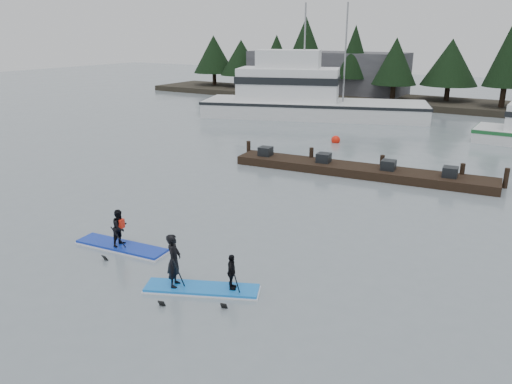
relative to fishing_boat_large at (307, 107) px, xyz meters
The scene contains 10 objects.
ground 31.21m from the fishing_boat_large, 72.51° to the right, with size 160.00×160.00×0.00m, color slate.
far_shore 15.43m from the fishing_boat_large, 52.55° to the left, with size 70.00×8.00×0.60m, color #2D281E.
treeline 15.44m from the fishing_boat_large, 52.55° to the left, with size 60.00×4.00×8.00m, color black, non-canonical shape.
waterfront_building 15.07m from the fishing_boat_large, 107.99° to the left, with size 18.00×6.00×5.00m, color #4C4C51.
fishing_boat_large is the anchor object (origin of this frame).
floating_dock 18.80m from the fishing_boat_large, 55.31° to the right, with size 13.71×1.83×0.46m, color black.
buoy_a 4.10m from the fishing_boat_large, 130.96° to the right, with size 0.52×0.52×0.52m, color red.
buoy_b 10.82m from the fishing_boat_large, 53.26° to the right, with size 0.61×0.61×0.61m, color red.
paddleboard_solo 29.65m from the fishing_boat_large, 76.48° to the right, with size 3.53×1.25×1.87m.
paddleboard_duo 31.78m from the fishing_boat_large, 69.66° to the right, with size 3.38×2.12×2.27m.
Camera 1 is at (10.06, -10.28, 7.32)m, focal length 35.00 mm.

